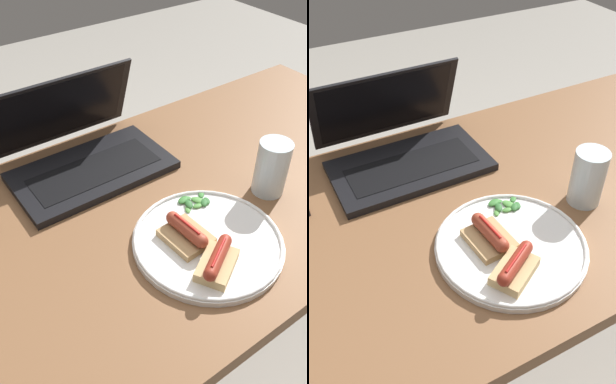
# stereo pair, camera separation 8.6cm
# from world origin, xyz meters

# --- Properties ---
(ground_plane) EXTENTS (6.00, 6.00, 0.00)m
(ground_plane) POSITION_xyz_m (0.00, 0.00, 0.00)
(ground_plane) COLOR #9E998E
(desk) EXTENTS (1.47, 0.70, 0.73)m
(desk) POSITION_xyz_m (0.00, 0.00, 0.66)
(desk) COLOR brown
(desk) RESTS_ON ground_plane
(laptop) EXTENTS (0.36, 0.27, 0.20)m
(laptop) POSITION_xyz_m (-0.10, 0.22, 0.77)
(laptop) COLOR black
(laptop) RESTS_ON desk
(plate) EXTENTS (0.29, 0.29, 0.02)m
(plate) POSITION_xyz_m (-0.03, -0.14, 0.74)
(plate) COLOR white
(plate) RESTS_ON desk
(sausage_toast_left) EXTENTS (0.08, 0.11, 0.04)m
(sausage_toast_left) POSITION_xyz_m (-0.07, -0.12, 0.76)
(sausage_toast_left) COLOR tan
(sausage_toast_left) RESTS_ON plate
(sausage_toast_middle) EXTENTS (0.11, 0.10, 0.05)m
(sausage_toast_middle) POSITION_xyz_m (-0.07, -0.21, 0.76)
(sausage_toast_middle) COLOR tan
(sausage_toast_middle) RESTS_ON plate
(salad_pile) EXTENTS (0.08, 0.06, 0.01)m
(salad_pile) POSITION_xyz_m (0.02, -0.05, 0.74)
(salad_pile) COLOR #2D662D
(salad_pile) RESTS_ON plate
(drinking_glass) EXTENTS (0.07, 0.07, 0.13)m
(drinking_glass) POSITION_xyz_m (0.18, -0.10, 0.79)
(drinking_glass) COLOR silver
(drinking_glass) RESTS_ON desk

